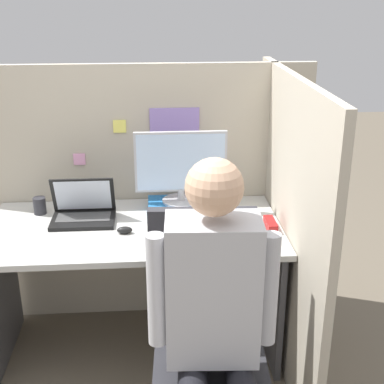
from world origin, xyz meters
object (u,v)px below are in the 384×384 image
(monitor, at_px, (181,166))
(paper_box, at_px, (181,206))
(person, at_px, (215,315))
(laptop, at_px, (83,212))
(stapler, at_px, (270,225))
(pen_cup, at_px, (40,206))
(carrot_toy, at_px, (179,238))
(office_chair, at_px, (207,343))

(monitor, bearing_deg, paper_box, -90.00)
(person, bearing_deg, monitor, 93.62)
(person, bearing_deg, laptop, 121.51)
(paper_box, distance_m, person, 1.03)
(stapler, bearing_deg, monitor, 148.06)
(person, relative_size, pen_cup, 14.95)
(paper_box, xyz_separation_m, monitor, (0.00, 0.00, 0.22))
(monitor, height_order, carrot_toy, monitor)
(laptop, distance_m, stapler, 0.96)
(carrot_toy, height_order, office_chair, office_chair)
(carrot_toy, relative_size, person, 0.11)
(paper_box, distance_m, carrot_toy, 0.38)
(laptop, distance_m, carrot_toy, 0.56)
(monitor, bearing_deg, office_chair, -86.30)
(laptop, relative_size, pen_cup, 3.57)
(laptop, bearing_deg, pen_cup, 156.34)
(stapler, bearing_deg, carrot_toy, -166.21)
(monitor, bearing_deg, laptop, -169.40)
(laptop, relative_size, carrot_toy, 2.11)
(monitor, distance_m, stapler, 0.56)
(carrot_toy, bearing_deg, stapler, 13.79)
(paper_box, height_order, monitor, monitor)
(office_chair, bearing_deg, pen_cup, 132.60)
(paper_box, height_order, stapler, paper_box)
(monitor, bearing_deg, person, -86.38)
(stapler, xyz_separation_m, pen_cup, (-1.18, 0.28, 0.02))
(laptop, relative_size, office_chair, 0.30)
(monitor, distance_m, carrot_toy, 0.45)
(pen_cup, bearing_deg, office_chair, -47.40)
(paper_box, xyz_separation_m, pen_cup, (-0.75, 0.01, 0.02))
(office_chair, bearing_deg, person, -86.80)
(office_chair, bearing_deg, carrot_toy, 99.96)
(paper_box, xyz_separation_m, office_chair, (0.06, -0.86, -0.24))
(laptop, bearing_deg, office_chair, -53.75)
(paper_box, relative_size, carrot_toy, 2.32)
(paper_box, relative_size, person, 0.26)
(stapler, height_order, office_chair, office_chair)
(stapler, xyz_separation_m, person, (-0.37, -0.76, 0.01))
(person, bearing_deg, office_chair, 93.20)
(stapler, relative_size, office_chair, 0.13)
(person, distance_m, pen_cup, 1.32)
(laptop, xyz_separation_m, office_chair, (0.56, -0.77, -0.26))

